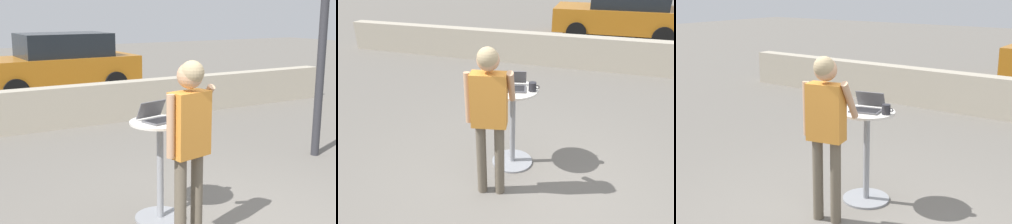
{
  "view_description": "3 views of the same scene",
  "coord_description": "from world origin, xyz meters",
  "views": [
    {
      "loc": [
        -2.6,
        -3.29,
        2.15
      ],
      "look_at": [
        -0.46,
        0.45,
        1.21
      ],
      "focal_mm": 50.0,
      "sensor_mm": 36.0,
      "label": 1
    },
    {
      "loc": [
        0.63,
        -2.8,
        2.53
      ],
      "look_at": [
        -0.33,
        0.22,
        0.99
      ],
      "focal_mm": 35.0,
      "sensor_mm": 36.0,
      "label": 2
    },
    {
      "loc": [
        2.28,
        -3.45,
        2.37
      ],
      "look_at": [
        -0.53,
        0.48,
        1.08
      ],
      "focal_mm": 50.0,
      "sensor_mm": 36.0,
      "label": 3
    }
  ],
  "objects": [
    {
      "name": "cafe_table",
      "position": [
        -0.4,
        0.72,
        0.59
      ],
      "size": [
        0.62,
        0.62,
        1.06
      ],
      "color": "gray",
      "rests_on": "ground_plane"
    },
    {
      "name": "laptop",
      "position": [
        -0.41,
        0.74,
        1.1
      ],
      "size": [
        0.39,
        0.38,
        0.2
      ],
      "color": "#515156",
      "rests_on": "cafe_table"
    },
    {
      "name": "standing_person",
      "position": [
        -0.46,
        0.07,
        1.11
      ],
      "size": [
        0.52,
        0.42,
        1.73
      ],
      "color": "brown",
      "rests_on": "ground_plane"
    },
    {
      "name": "coffee_mug",
      "position": [
        -0.16,
        0.72,
        1.11
      ],
      "size": [
        0.13,
        0.09,
        0.11
      ],
      "color": "#232328",
      "rests_on": "cafe_table"
    }
  ]
}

